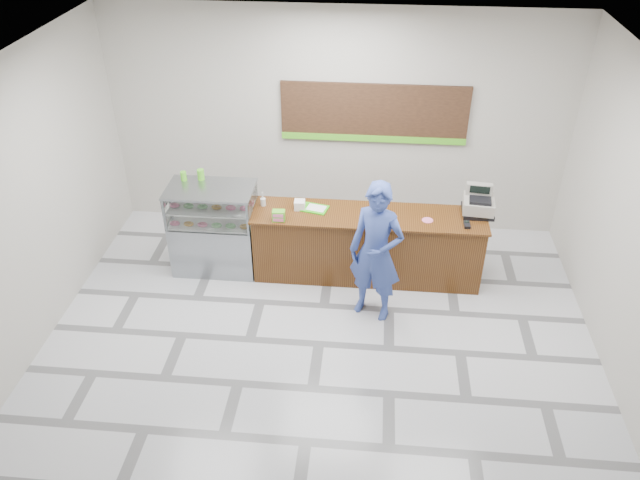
# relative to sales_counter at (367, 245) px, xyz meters

# --- Properties ---
(floor) EXTENTS (7.00, 7.00, 0.00)m
(floor) POSITION_rel_sales_counter_xyz_m (-0.55, -1.55, -0.52)
(floor) COLOR silver
(floor) RESTS_ON ground
(back_wall) EXTENTS (7.00, 0.00, 7.00)m
(back_wall) POSITION_rel_sales_counter_xyz_m (-0.55, 1.45, 1.23)
(back_wall) COLOR #B8B4A9
(back_wall) RESTS_ON floor
(ceiling) EXTENTS (7.00, 7.00, 0.00)m
(ceiling) POSITION_rel_sales_counter_xyz_m (-0.55, -1.55, 2.98)
(ceiling) COLOR silver
(ceiling) RESTS_ON back_wall
(sales_counter) EXTENTS (3.26, 0.76, 1.03)m
(sales_counter) POSITION_rel_sales_counter_xyz_m (0.00, 0.00, 0.00)
(sales_counter) COLOR #5A3311
(sales_counter) RESTS_ON floor
(display_case) EXTENTS (1.22, 0.72, 1.33)m
(display_case) POSITION_rel_sales_counter_xyz_m (-2.22, -0.00, 0.16)
(display_case) COLOR gray
(display_case) RESTS_ON floor
(menu_board) EXTENTS (2.80, 0.06, 0.90)m
(menu_board) POSITION_rel_sales_counter_xyz_m (-0.00, 1.41, 1.42)
(menu_board) COLOR black
(menu_board) RESTS_ON back_wall
(cash_register) EXTENTS (0.46, 0.48, 0.40)m
(cash_register) POSITION_rel_sales_counter_xyz_m (1.50, 0.19, 0.66)
(cash_register) COLOR black
(cash_register) RESTS_ON sales_counter
(card_terminal) EXTENTS (0.08, 0.16, 0.04)m
(card_terminal) POSITION_rel_sales_counter_xyz_m (1.32, -0.18, 0.53)
(card_terminal) COLOR black
(card_terminal) RESTS_ON sales_counter
(serving_tray) EXTENTS (0.41, 0.34, 0.02)m
(serving_tray) POSITION_rel_sales_counter_xyz_m (-0.76, 0.08, 0.52)
(serving_tray) COLOR #35C315
(serving_tray) RESTS_ON sales_counter
(napkin_box) EXTENTS (0.15, 0.15, 0.13)m
(napkin_box) POSITION_rel_sales_counter_xyz_m (-0.97, 0.07, 0.58)
(napkin_box) COLOR white
(napkin_box) RESTS_ON sales_counter
(straw_cup) EXTENTS (0.07, 0.07, 0.11)m
(straw_cup) POSITION_rel_sales_counter_xyz_m (-1.50, 0.11, 0.57)
(straw_cup) COLOR silver
(straw_cup) RESTS_ON sales_counter
(promo_box) EXTENTS (0.18, 0.12, 0.15)m
(promo_box) POSITION_rel_sales_counter_xyz_m (-1.22, -0.27, 0.59)
(promo_box) COLOR #54C124
(promo_box) RESTS_ON sales_counter
(donut_decal) EXTENTS (0.15, 0.15, 0.00)m
(donut_decal) POSITION_rel_sales_counter_xyz_m (0.80, -0.08, 0.52)
(donut_decal) COLOR pink
(donut_decal) RESTS_ON sales_counter
(green_cup_left) EXTENTS (0.09, 0.09, 0.13)m
(green_cup_left) POSITION_rel_sales_counter_xyz_m (-2.64, 0.20, 0.88)
(green_cup_left) COLOR #54C124
(green_cup_left) RESTS_ON display_case
(green_cup_right) EXTENTS (0.10, 0.10, 0.15)m
(green_cup_right) POSITION_rel_sales_counter_xyz_m (-2.40, 0.25, 0.89)
(green_cup_right) COLOR #54C124
(green_cup_right) RESTS_ON display_case
(customer) EXTENTS (0.83, 0.68, 1.96)m
(customer) POSITION_rel_sales_counter_xyz_m (0.12, -0.84, 0.46)
(customer) COLOR #35499A
(customer) RESTS_ON floor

